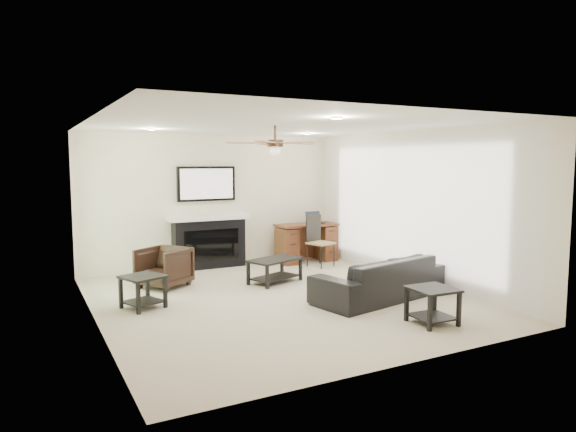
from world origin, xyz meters
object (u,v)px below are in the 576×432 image
at_px(sofa, 379,278).
at_px(coffee_table, 275,271).
at_px(fireplace_unit, 209,217).
at_px(desk, 306,243).
at_px(armchair, 164,267).

relative_size(sofa, coffee_table, 2.32).
distance_m(sofa, coffee_table, 1.84).
relative_size(sofa, fireplace_unit, 1.09).
bearing_deg(desk, coffee_table, -135.63).
bearing_deg(sofa, desk, -110.17).
distance_m(coffee_table, fireplace_unit, 1.89).
height_order(armchair, coffee_table, armchair).
xyz_separation_m(sofa, armchair, (-2.60, 2.15, 0.01)).
height_order(sofa, armchair, armchair).
height_order(coffee_table, fireplace_unit, fireplace_unit).
distance_m(armchair, fireplace_unit, 1.70).
xyz_separation_m(armchair, coffee_table, (1.70, -0.55, -0.12)).
distance_m(armchair, coffee_table, 1.79).
relative_size(armchair, fireplace_unit, 0.37).
relative_size(coffee_table, desk, 0.74).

